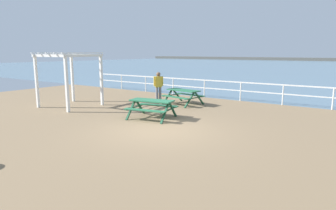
{
  "coord_description": "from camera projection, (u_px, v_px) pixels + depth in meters",
  "views": [
    {
      "loc": [
        6.07,
        -8.09,
        2.73
      ],
      "look_at": [
        -0.05,
        0.66,
        0.8
      ],
      "focal_mm": 31.46,
      "sensor_mm": 36.0,
      "label": 1
    }
  ],
  "objects": [
    {
      "name": "picnic_table_near_right",
      "position": [
        183.0,
        93.0,
        15.49
      ],
      "size": [
        2.04,
        1.81,
        0.8
      ],
      "rotation": [
        0.0,
        0.0,
        -0.18
      ],
      "color": "#286B47",
      "rests_on": "ground"
    },
    {
      "name": "sea_band",
      "position": [
        334.0,
        67.0,
        52.98
      ],
      "size": [
        142.0,
        90.0,
        0.01
      ],
      "primitive_type": "cube",
      "color": "slate",
      "rests_on": "ground"
    },
    {
      "name": "visitor",
      "position": [
        158.0,
        85.0,
        15.96
      ],
      "size": [
        0.39,
        0.42,
        1.66
      ],
      "rotation": [
        0.0,
        0.0,
        5.57
      ],
      "color": "slate",
      "rests_on": "ground"
    },
    {
      "name": "picnic_table_far_left",
      "position": [
        152.0,
        104.0,
        12.19
      ],
      "size": [
        2.05,
        1.82,
        0.8
      ],
      "rotation": [
        0.0,
        0.0,
        0.19
      ],
      "color": "#286B47",
      "rests_on": "ground"
    },
    {
      "name": "lattice_pergola",
      "position": [
        69.0,
        67.0,
        14.68
      ],
      "size": [
        2.57,
        2.69,
        2.7
      ],
      "rotation": [
        0.0,
        0.0,
        0.06
      ],
      "color": "white",
      "rests_on": "ground"
    },
    {
      "name": "ground_plane",
      "position": [
        158.0,
        133.0,
        10.45
      ],
      "size": [
        30.0,
        24.0,
        0.2
      ],
      "primitive_type": "cube",
      "color": "#846B4C"
    },
    {
      "name": "seaward_railing",
      "position": [
        241.0,
        87.0,
        16.55
      ],
      "size": [
        23.07,
        0.07,
        1.08
      ],
      "color": "white",
      "rests_on": "ground"
    }
  ]
}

